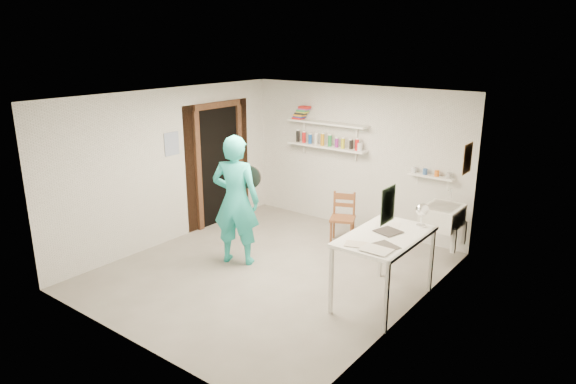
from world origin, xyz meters
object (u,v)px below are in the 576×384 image
Objects in this scene: man at (236,200)px; desk_lamp at (422,210)px; belfast_sink at (442,216)px; wooden_chair at (343,219)px; work_table at (383,269)px; wall_clock at (249,177)px.

man is 11.34× the size of desk_lamp.
belfast_sink is 1.55m from wooden_chair.
desk_lamp is (0.11, -1.02, 0.40)m from belfast_sink.
wall_clock is at bearing 179.99° from work_table.
work_table is at bearing -67.43° from wooden_chair.
man is (-2.33, -1.75, 0.23)m from belfast_sink.
man is at bearing -174.76° from work_table.
belfast_sink is 2.92m from man.
desk_lamp is at bearing -84.04° from belfast_sink.
belfast_sink is at bearing 95.96° from desk_lamp.
man is 2.33× the size of wooden_chair.
work_table is (2.13, -0.00, -0.80)m from wall_clock.
desk_lamp is (2.43, 0.73, 0.17)m from man.
desk_lamp reaches higher than wooden_chair.
belfast_sink is 3.66× the size of desk_lamp.
man is 1.82m from wooden_chair.
wall_clock is at bearing -134.72° from man.
work_table is at bearing -94.07° from belfast_sink.
desk_lamp is at bearing 67.58° from work_table.
man reaches higher than belfast_sink.
man reaches higher than desk_lamp.
belfast_sink is 1.79× the size of wall_clock.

